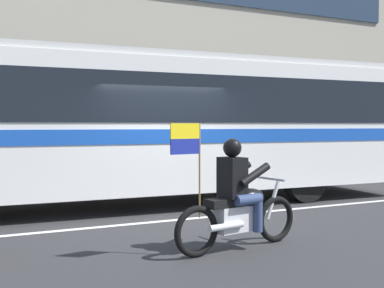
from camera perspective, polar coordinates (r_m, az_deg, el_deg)
ground_plane at (r=9.30m, az=-3.39°, el=-8.53°), size 60.00×60.00×0.00m
sidewalk_curb at (r=14.11m, az=-11.06°, el=-4.53°), size 28.00×3.80×0.15m
lane_center_stripe at (r=8.76m, az=-1.92°, el=-9.19°), size 26.60×0.14×0.01m
office_building_facade at (r=16.55m, az=-13.16°, el=13.44°), size 28.00×0.89×9.89m
transit_bus at (r=10.27m, az=-5.61°, el=3.06°), size 12.42×3.10×3.22m
motorcycle_with_rider at (r=6.66m, az=5.53°, el=-7.06°), size 2.17×0.72×1.78m
fire_hydrant at (r=12.73m, az=-14.03°, el=-3.29°), size 0.22×0.30×0.75m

